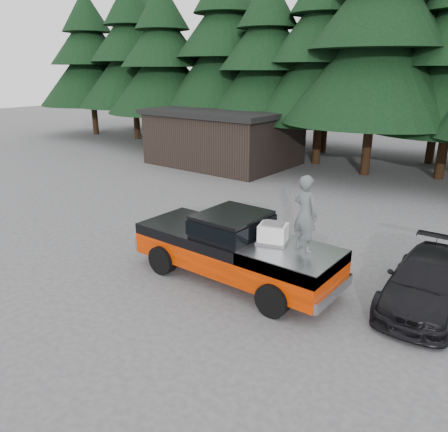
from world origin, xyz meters
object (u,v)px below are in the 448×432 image
Objects in this scene: man_on_bed at (305,214)px; parked_car at (427,282)px; air_compressor at (273,234)px; pickup_truck at (235,257)px; utility_building at (224,137)px.

parked_car is (2.60, 1.63, -1.66)m from man_on_bed.
air_compressor is at bearing -157.03° from parked_car.
man_on_bed is at bearing 6.01° from pickup_truck.
air_compressor is at bearing 15.81° from man_on_bed.
air_compressor is 0.16× the size of parked_car.
pickup_truck is 15.81m from utility_building.
parked_car is (4.55, 1.84, -0.05)m from pickup_truck.
utility_building is (-11.93, 12.01, -0.62)m from man_on_bed.
air_compressor is 16.38m from utility_building.
parked_car is at bearing 8.14° from air_compressor.
man_on_bed is at bearing -14.40° from air_compressor.
air_compressor is 3.95m from parked_car.
pickup_truck is at bearing 170.12° from air_compressor.
man_on_bed is at bearing -150.90° from parked_car.
utility_building is at bearing 114.70° from air_compressor.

